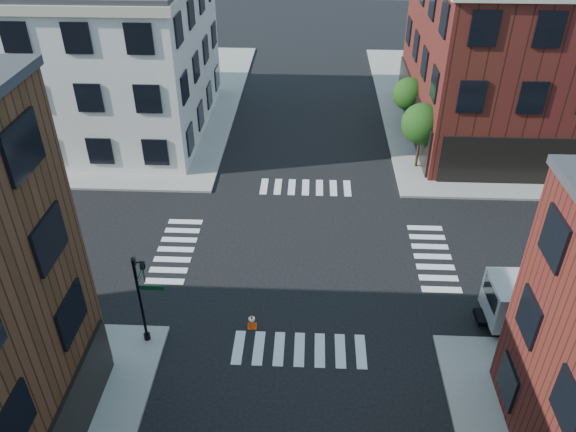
% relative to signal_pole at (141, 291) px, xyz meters
% --- Properties ---
extents(ground, '(120.00, 120.00, 0.00)m').
position_rel_signal_pole_xyz_m(ground, '(6.72, 6.68, -2.86)').
color(ground, black).
rests_on(ground, ground).
extents(sidewalk_ne, '(30.00, 30.00, 0.15)m').
position_rel_signal_pole_xyz_m(sidewalk_ne, '(27.72, 27.68, -2.78)').
color(sidewalk_ne, gray).
rests_on(sidewalk_ne, ground).
extents(sidewalk_nw, '(30.00, 30.00, 0.15)m').
position_rel_signal_pole_xyz_m(sidewalk_nw, '(-14.28, 27.68, -2.78)').
color(sidewalk_nw, gray).
rests_on(sidewalk_nw, ground).
extents(building_nw, '(22.00, 16.00, 11.00)m').
position_rel_signal_pole_xyz_m(building_nw, '(-12.28, 22.68, 2.64)').
color(building_nw, silver).
rests_on(building_nw, ground).
extents(tree_near, '(2.69, 2.69, 4.49)m').
position_rel_signal_pole_xyz_m(tree_near, '(14.28, 16.65, 0.30)').
color(tree_near, black).
rests_on(tree_near, ground).
extents(tree_far, '(2.43, 2.43, 4.07)m').
position_rel_signal_pole_xyz_m(tree_far, '(14.28, 22.65, 0.02)').
color(tree_far, black).
rests_on(tree_far, ground).
extents(signal_pole, '(1.29, 1.24, 4.60)m').
position_rel_signal_pole_xyz_m(signal_pole, '(0.00, 0.00, 0.00)').
color(signal_pole, black).
rests_on(signal_pole, ground).
extents(traffic_cone, '(0.46, 0.46, 0.77)m').
position_rel_signal_pole_xyz_m(traffic_cone, '(4.50, 0.98, -2.49)').
color(traffic_cone, '#FC470B').
rests_on(traffic_cone, ground).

